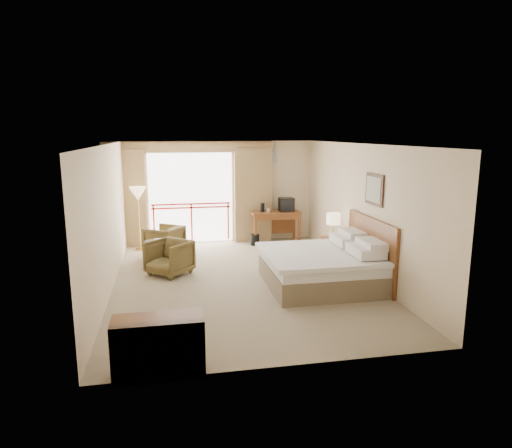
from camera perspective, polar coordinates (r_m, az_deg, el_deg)
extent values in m
plane|color=gray|center=(9.24, -1.78, -7.04)|extent=(7.00, 7.00, 0.00)
plane|color=white|center=(8.77, -1.89, 9.94)|extent=(7.00, 7.00, 0.00)
plane|color=beige|center=(12.34, -4.44, 4.03)|extent=(5.00, 0.00, 5.00)
plane|color=beige|center=(5.57, 3.97, -4.99)|extent=(5.00, 0.00, 5.00)
plane|color=beige|center=(8.87, -17.99, 0.63)|extent=(0.00, 7.00, 7.00)
plane|color=beige|center=(9.62, 13.04, 1.70)|extent=(0.00, 7.00, 7.00)
plane|color=white|center=(12.27, -8.14, 3.20)|extent=(2.40, 0.00, 2.40)
cube|color=red|center=(12.29, -8.10, 2.04)|extent=(2.09, 0.03, 0.04)
cube|color=red|center=(12.27, -8.11, 2.50)|extent=(2.09, 0.03, 0.04)
cube|color=red|center=(12.35, -12.64, 0.04)|extent=(0.04, 0.03, 1.00)
cube|color=red|center=(12.36, -8.05, 0.21)|extent=(0.04, 0.03, 1.00)
cube|color=red|center=(12.45, -3.49, 0.38)|extent=(0.04, 0.03, 1.00)
cube|color=olive|center=(12.17, -15.90, 3.05)|extent=(1.00, 0.26, 2.50)
cube|color=olive|center=(12.33, -0.42, 3.59)|extent=(1.00, 0.26, 2.50)
cube|color=olive|center=(12.06, -8.29, 9.50)|extent=(4.40, 0.22, 0.28)
cube|color=silver|center=(12.44, 1.53, 8.74)|extent=(0.50, 0.04, 0.50)
cube|color=brown|center=(8.96, 8.09, -6.39)|extent=(2.05, 2.00, 0.40)
cube|color=white|center=(8.88, 8.14, -4.55)|extent=(2.01, 1.96, 0.22)
cube|color=white|center=(8.83, 7.86, -3.75)|extent=(2.09, 2.06, 0.08)
cube|color=white|center=(8.66, 13.56, -3.24)|extent=(0.50, 0.75, 0.18)
cube|color=white|center=(9.46, 11.31, -1.91)|extent=(0.50, 0.75, 0.18)
cube|color=white|center=(8.68, 14.38, -2.42)|extent=(0.40, 0.70, 0.14)
cube|color=white|center=(9.48, 12.07, -1.17)|extent=(0.40, 0.70, 0.14)
cube|color=#622F12|center=(9.21, 14.13, -3.23)|extent=(0.06, 2.10, 1.30)
cube|color=black|center=(9.00, 14.58, 4.20)|extent=(0.03, 0.72, 0.60)
cube|color=silver|center=(8.99, 14.46, 4.19)|extent=(0.01, 0.60, 0.48)
cube|color=#622F12|center=(10.32, 9.61, -3.42)|extent=(0.46, 0.54, 0.62)
cylinder|color=tan|center=(10.28, 9.58, -1.48)|extent=(0.12, 0.12, 0.04)
cylinder|color=tan|center=(10.25, 9.61, -0.61)|extent=(0.03, 0.03, 0.32)
cylinder|color=#FFE5B2|center=(10.20, 9.65, 0.66)|extent=(0.30, 0.30, 0.25)
cube|color=black|center=(10.08, 9.71, -1.73)|extent=(0.20, 0.18, 0.07)
cube|color=#622F12|center=(12.19, 2.42, 1.47)|extent=(1.30, 0.63, 0.05)
cube|color=#622F12|center=(11.88, -0.09, -0.86)|extent=(0.07, 0.07, 0.80)
cube|color=#622F12|center=(12.16, 5.44, -0.63)|extent=(0.07, 0.07, 0.80)
cube|color=#622F12|center=(12.40, -0.56, -0.34)|extent=(0.07, 0.07, 0.80)
cube|color=#622F12|center=(12.67, 4.75, -0.13)|extent=(0.07, 0.07, 0.80)
cube|color=#622F12|center=(12.51, 2.12, 0.16)|extent=(1.19, 0.03, 0.60)
cube|color=#622F12|center=(11.93, 2.73, 0.83)|extent=(1.19, 0.03, 0.13)
cube|color=black|center=(12.23, 3.80, 2.44)|extent=(0.39, 0.30, 0.36)
cube|color=black|center=(12.08, 3.98, 2.33)|extent=(0.36, 0.02, 0.29)
cylinder|color=black|center=(12.09, 0.81, 2.07)|extent=(0.11, 0.11, 0.24)
cylinder|color=white|center=(12.08, 1.56, 1.74)|extent=(0.09, 0.09, 0.10)
cylinder|color=black|center=(12.01, -0.15, -1.97)|extent=(0.27, 0.27, 0.29)
imported|color=#4D3F21|center=(11.32, -11.34, -3.80)|extent=(1.08, 1.08, 0.72)
imported|color=#4D3F21|center=(9.78, -10.72, -6.18)|extent=(1.11, 1.11, 0.72)
cylinder|color=black|center=(10.44, -12.47, -2.18)|extent=(0.49, 0.49, 0.04)
cylinder|color=black|center=(10.50, -12.41, -3.54)|extent=(0.06, 0.06, 0.49)
cylinder|color=black|center=(10.56, -12.35, -4.82)|extent=(0.35, 0.35, 0.03)
imported|color=white|center=(10.43, -12.47, -2.08)|extent=(0.26, 0.30, 0.02)
cylinder|color=tan|center=(11.94, -14.23, -3.06)|extent=(0.26, 0.26, 0.03)
cylinder|color=tan|center=(11.80, -14.39, 0.14)|extent=(0.03, 0.03, 1.39)
cone|color=#FFE5B2|center=(11.68, -14.57, 3.71)|extent=(0.41, 0.41, 0.32)
cube|color=#622F12|center=(5.85, -12.06, -14.72)|extent=(1.10, 0.46, 0.73)
cube|color=black|center=(5.65, -12.10, -15.73)|extent=(1.01, 0.02, 0.64)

